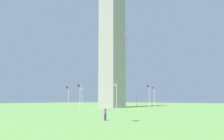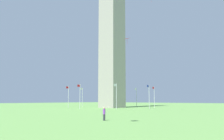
{
  "view_description": "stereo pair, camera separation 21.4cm",
  "coord_description": "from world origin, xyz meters",
  "px_view_note": "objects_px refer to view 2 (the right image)",
  "views": [
    {
      "loc": [
        62.32,
        52.26,
        2.64
      ],
      "look_at": [
        0.0,
        0.0,
        12.58
      ],
      "focal_mm": 39.04,
      "sensor_mm": 36.0,
      "label": 1
    },
    {
      "loc": [
        62.18,
        52.42,
        2.64
      ],
      "look_at": [
        0.0,
        0.0,
        12.58
      ],
      "focal_mm": 39.04,
      "sensor_mm": 36.0,
      "label": 2
    }
  ],
  "objects_px": {
    "flagpole_se": "(154,96)",
    "person_purple_shirt": "(104,114)",
    "flagpole_sw": "(109,96)",
    "flagpole_ne": "(116,95)",
    "flagpole_w": "(82,96)",
    "obelisk_monument": "(112,21)",
    "kite_red_diamond": "(127,39)",
    "flagpole_n": "(80,95)",
    "flagpole_s": "(136,96)",
    "flagpole_nw": "(68,96)",
    "flagpole_e": "(149,95)"
  },
  "relations": [
    {
      "from": "obelisk_monument",
      "to": "person_purple_shirt",
      "type": "relative_size",
      "value": 34.77
    },
    {
      "from": "flagpole_se",
      "to": "flagpole_sw",
      "type": "xyz_separation_m",
      "value": [
        -0.0,
        -20.28,
        0.0
      ]
    },
    {
      "from": "flagpole_w",
      "to": "flagpole_n",
      "type": "bearing_deg",
      "value": 45.0
    },
    {
      "from": "flagpole_e",
      "to": "flagpole_nw",
      "type": "bearing_deg",
      "value": -67.5
    },
    {
      "from": "flagpole_ne",
      "to": "flagpole_w",
      "type": "relative_size",
      "value": 1.0
    },
    {
      "from": "obelisk_monument",
      "to": "flagpole_e",
      "type": "relative_size",
      "value": 8.39
    },
    {
      "from": "flagpole_s",
      "to": "flagpole_nw",
      "type": "xyz_separation_m",
      "value": [
        24.48,
        -10.14,
        0.0
      ]
    },
    {
      "from": "flagpole_nw",
      "to": "person_purple_shirt",
      "type": "bearing_deg",
      "value": 55.47
    },
    {
      "from": "flagpole_nw",
      "to": "flagpole_sw",
      "type": "bearing_deg",
      "value": 180.0
    },
    {
      "from": "flagpole_w",
      "to": "flagpole_nw",
      "type": "relative_size",
      "value": 1.0
    },
    {
      "from": "flagpole_e",
      "to": "flagpole_s",
      "type": "bearing_deg",
      "value": -135.0
    },
    {
      "from": "obelisk_monument",
      "to": "flagpole_s",
      "type": "bearing_deg",
      "value": 180.0
    },
    {
      "from": "flagpole_e",
      "to": "flagpole_s",
      "type": "distance_m",
      "value": 20.28
    },
    {
      "from": "flagpole_e",
      "to": "flagpole_nw",
      "type": "xyz_separation_m",
      "value": [
        10.14,
        -24.48,
        0.0
      ]
    },
    {
      "from": "flagpole_e",
      "to": "flagpole_se",
      "type": "bearing_deg",
      "value": -157.5
    },
    {
      "from": "obelisk_monument",
      "to": "flagpole_s",
      "type": "xyz_separation_m",
      "value": [
        -14.27,
        0.0,
        -25.79
      ]
    },
    {
      "from": "flagpole_sw",
      "to": "kite_red_diamond",
      "type": "distance_m",
      "value": 29.58
    },
    {
      "from": "person_purple_shirt",
      "to": "flagpole_n",
      "type": "bearing_deg",
      "value": 32.47
    },
    {
      "from": "flagpole_se",
      "to": "person_purple_shirt",
      "type": "height_order",
      "value": "flagpole_se"
    },
    {
      "from": "flagpole_n",
      "to": "flagpole_ne",
      "type": "xyz_separation_m",
      "value": [
        -4.2,
        10.14,
        0.0
      ]
    },
    {
      "from": "obelisk_monument",
      "to": "flagpole_s",
      "type": "relative_size",
      "value": 8.39
    },
    {
      "from": "kite_red_diamond",
      "to": "flagpole_n",
      "type": "bearing_deg",
      "value": -42.15
    },
    {
      "from": "obelisk_monument",
      "to": "flagpole_w",
      "type": "xyz_separation_m",
      "value": [
        0.07,
        -14.34,
        -25.79
      ]
    },
    {
      "from": "flagpole_ne",
      "to": "flagpole_w",
      "type": "bearing_deg",
      "value": -112.5
    },
    {
      "from": "flagpole_se",
      "to": "obelisk_monument",
      "type": "bearing_deg",
      "value": -45.19
    },
    {
      "from": "flagpole_se",
      "to": "kite_red_diamond",
      "type": "relative_size",
      "value": 3.7
    },
    {
      "from": "flagpole_ne",
      "to": "flagpole_s",
      "type": "xyz_separation_m",
      "value": [
        -24.48,
        -10.14,
        0.0
      ]
    },
    {
      "from": "flagpole_n",
      "to": "kite_red_diamond",
      "type": "relative_size",
      "value": 3.7
    },
    {
      "from": "flagpole_sw",
      "to": "flagpole_s",
      "type": "bearing_deg",
      "value": 112.5
    },
    {
      "from": "flagpole_s",
      "to": "flagpole_nw",
      "type": "relative_size",
      "value": 1.0
    },
    {
      "from": "flagpole_e",
      "to": "flagpole_nw",
      "type": "relative_size",
      "value": 1.0
    },
    {
      "from": "obelisk_monument",
      "to": "kite_red_diamond",
      "type": "bearing_deg",
      "value": 66.95
    },
    {
      "from": "flagpole_ne",
      "to": "flagpole_nw",
      "type": "distance_m",
      "value": 20.28
    },
    {
      "from": "flagpole_ne",
      "to": "flagpole_nw",
      "type": "bearing_deg",
      "value": -90.0
    },
    {
      "from": "flagpole_sw",
      "to": "flagpole_w",
      "type": "relative_size",
      "value": 1.0
    },
    {
      "from": "flagpole_w",
      "to": "kite_red_diamond",
      "type": "distance_m",
      "value": 29.56
    },
    {
      "from": "flagpole_se",
      "to": "flagpole_w",
      "type": "bearing_deg",
      "value": -67.5
    },
    {
      "from": "flagpole_s",
      "to": "flagpole_nw",
      "type": "distance_m",
      "value": 26.49
    },
    {
      "from": "flagpole_se",
      "to": "flagpole_sw",
      "type": "height_order",
      "value": "same"
    },
    {
      "from": "flagpole_sw",
      "to": "kite_red_diamond",
      "type": "relative_size",
      "value": 3.7
    },
    {
      "from": "flagpole_ne",
      "to": "kite_red_diamond",
      "type": "distance_m",
      "value": 18.26
    },
    {
      "from": "obelisk_monument",
      "to": "flagpole_n",
      "type": "bearing_deg",
      "value": 0.0
    },
    {
      "from": "obelisk_monument",
      "to": "flagpole_nw",
      "type": "height_order",
      "value": "obelisk_monument"
    },
    {
      "from": "flagpole_sw",
      "to": "person_purple_shirt",
      "type": "xyz_separation_m",
      "value": [
        48.85,
        41.52,
        -3.07
      ]
    },
    {
      "from": "flagpole_w",
      "to": "flagpole_ne",
      "type": "bearing_deg",
      "value": 67.5
    },
    {
      "from": "flagpole_se",
      "to": "person_purple_shirt",
      "type": "distance_m",
      "value": 53.36
    },
    {
      "from": "flagpole_ne",
      "to": "person_purple_shirt",
      "type": "height_order",
      "value": "flagpole_ne"
    },
    {
      "from": "flagpole_s",
      "to": "person_purple_shirt",
      "type": "xyz_separation_m",
      "value": [
        53.05,
        31.38,
        -3.07
      ]
    },
    {
      "from": "flagpole_s",
      "to": "flagpole_sw",
      "type": "xyz_separation_m",
      "value": [
        4.2,
        -10.14,
        0.0
      ]
    },
    {
      "from": "flagpole_ne",
      "to": "flagpole_e",
      "type": "xyz_separation_m",
      "value": [
        -10.14,
        4.2,
        0.0
      ]
    }
  ]
}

